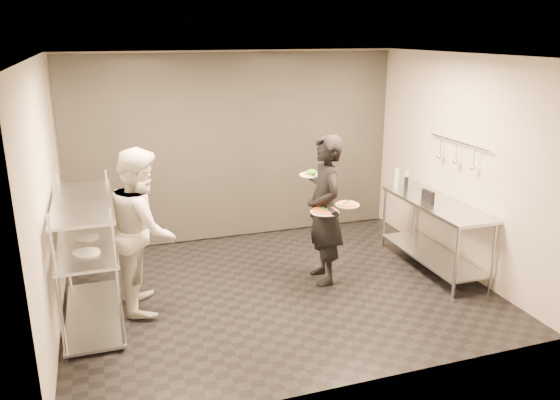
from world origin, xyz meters
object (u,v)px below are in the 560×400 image
object	(u,v)px
waiter	(325,210)
salad_plate	(312,174)
pizza_plate_near	(325,211)
bottle_dark	(406,184)
pass_rack	(88,254)
pos_monitor	(428,196)
bottle_clear	(407,179)
prep_counter	(434,223)
chef	(143,229)
bottle_green	(397,178)
pizza_plate_far	(347,204)

from	to	relation	value
waiter	salad_plate	distance (m)	0.52
pizza_plate_near	bottle_dark	bearing A→B (deg)	24.96
pass_rack	bottle_dark	xyz separation A→B (m)	(4.24, 0.61, 0.25)
pizza_plate_near	bottle_dark	world-z (taller)	bottle_dark
pass_rack	waiter	xyz separation A→B (m)	(2.79, 0.10, 0.17)
pass_rack	pizza_plate_near	xyz separation A→B (m)	(2.71, -0.10, 0.23)
pos_monitor	pizza_plate_near	bearing A→B (deg)	-177.40
salad_plate	bottle_clear	size ratio (longest dim) A/B	1.40
bottle_dark	bottle_clear	bearing A→B (deg)	56.30
pos_monitor	bottle_clear	world-z (taller)	bottle_clear
waiter	bottle_clear	size ratio (longest dim) A/B	8.52
bottle_clear	pass_rack	bearing A→B (deg)	-169.59
pass_rack	pizza_plate_near	size ratio (longest dim) A/B	4.53
prep_counter	waiter	bearing A→B (deg)	176.40
bottle_clear	chef	bearing A→B (deg)	-170.18
bottle_green	bottle_dark	bearing A→B (deg)	-78.01
pizza_plate_far	chef	bearing A→B (deg)	173.74
bottle_green	pizza_plate_far	bearing A→B (deg)	-142.89
pass_rack	bottle_clear	xyz separation A→B (m)	(4.37, 0.80, 0.26)
chef	bottle_dark	bearing A→B (deg)	-78.26
pizza_plate_far	bottle_clear	bearing A→B (deg)	33.65
pizza_plate_far	salad_plate	bearing A→B (deg)	114.73
waiter	chef	world-z (taller)	waiter
pass_rack	waiter	size ratio (longest dim) A/B	0.85
pizza_plate_near	salad_plate	xyz separation A→B (m)	(0.04, 0.54, 0.33)
pass_rack	waiter	distance (m)	2.80
pos_monitor	chef	bearing A→B (deg)	175.88
chef	bottle_clear	xyz separation A→B (m)	(3.77, 0.65, 0.10)
pizza_plate_near	bottle_dark	distance (m)	1.69
bottle_clear	bottle_dark	xyz separation A→B (m)	(-0.13, -0.19, -0.01)
prep_counter	bottle_dark	size ratio (longest dim) A/B	9.42
pass_rack	waiter	world-z (taller)	waiter
pass_rack	pizza_plate_near	distance (m)	2.72
pizza_plate_near	bottle_dark	size ratio (longest dim) A/B	1.85
pass_rack	pizza_plate_far	distance (m)	3.01
pizza_plate_far	pos_monitor	size ratio (longest dim) A/B	1.27
waiter	pos_monitor	distance (m)	1.42
pass_rack	bottle_clear	distance (m)	4.45
prep_counter	bottle_clear	bearing A→B (deg)	87.29
salad_plate	bottle_green	world-z (taller)	salad_plate
pass_rack	salad_plate	size ratio (longest dim) A/B	5.20
pass_rack	prep_counter	world-z (taller)	pass_rack
pizza_plate_near	salad_plate	distance (m)	0.63
prep_counter	bottle_dark	world-z (taller)	bottle_dark
chef	pizza_plate_far	xyz separation A→B (m)	(2.39, -0.26, 0.13)
chef	pizza_plate_far	distance (m)	2.41
pass_rack	pos_monitor	distance (m)	4.22
prep_counter	waiter	world-z (taller)	waiter
chef	pizza_plate_near	world-z (taller)	chef
prep_counter	bottle_clear	world-z (taller)	bottle_clear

